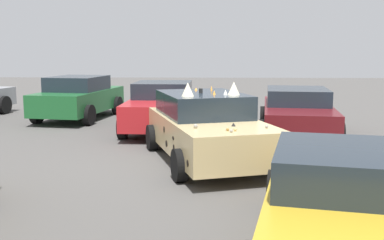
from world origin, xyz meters
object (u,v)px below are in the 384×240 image
(art_car_decorated, at_px, (205,127))
(parked_sedan_near_left, at_px, (297,111))
(parked_sedan_far_left, at_px, (162,106))
(parked_sedan_near_right, at_px, (349,202))
(parked_sedan_behind_left, at_px, (79,97))

(art_car_decorated, height_order, parked_sedan_near_left, art_car_decorated)
(art_car_decorated, height_order, parked_sedan_far_left, art_car_decorated)
(art_car_decorated, relative_size, parked_sedan_far_left, 1.10)
(parked_sedan_far_left, bearing_deg, parked_sedan_near_left, 80.53)
(parked_sedan_near_right, distance_m, parked_sedan_behind_left, 12.28)
(parked_sedan_near_left, bearing_deg, parked_sedan_near_right, 0.54)
(art_car_decorated, xyz_separation_m, parked_sedan_behind_left, (5.96, 4.43, 0.01))
(parked_sedan_near_right, bearing_deg, art_car_decorated, 31.91)
(parked_sedan_far_left, xyz_separation_m, parked_sedan_behind_left, (2.21, 3.13, 0.03))
(parked_sedan_near_left, bearing_deg, parked_sedan_far_left, -93.62)
(art_car_decorated, bearing_deg, parked_sedan_near_right, 2.52)
(art_car_decorated, height_order, parked_sedan_behind_left, art_car_decorated)
(art_car_decorated, distance_m, parked_sedan_near_left, 3.96)
(parked_sedan_near_right, relative_size, parked_sedan_behind_left, 1.05)
(parked_sedan_far_left, height_order, parked_sedan_near_left, parked_sedan_far_left)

